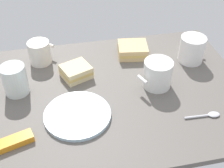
{
  "coord_description": "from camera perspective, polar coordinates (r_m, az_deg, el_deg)",
  "views": [
    {
      "loc": [
        14.96,
        72.39,
        66.42
      ],
      "look_at": [
        0.0,
        0.0,
        5.0
      ],
      "focal_mm": 47.63,
      "sensor_mm": 36.0,
      "label": 1
    }
  ],
  "objects": [
    {
      "name": "snack_bar",
      "position": [
        0.86,
        -19.17,
        -10.74
      ],
      "size": [
        13.62,
        7.37,
        2.0
      ],
      "primitive_type": "cube",
      "rotation": [
        0.0,
        0.0,
        0.3
      ],
      "color": "orange",
      "rests_on": "tabletop"
    },
    {
      "name": "coffee_mug_spare",
      "position": [
        1.12,
        -13.71,
        5.97
      ],
      "size": [
        9.47,
        9.35,
        8.55
      ],
      "color": "silver",
      "rests_on": "tabletop"
    },
    {
      "name": "coffee_mug_black",
      "position": [
        0.99,
        8.72,
        2.0
      ],
      "size": [
        12.02,
        9.45,
        9.44
      ],
      "color": "white",
      "rests_on": "tabletop"
    },
    {
      "name": "sandwich_side",
      "position": [
        1.03,
        -6.91,
        2.38
      ],
      "size": [
        11.63,
        11.11,
        4.4
      ],
      "color": "beige",
      "rests_on": "tabletop"
    },
    {
      "name": "coffee_mug_milky",
      "position": [
        1.13,
        15.08,
        6.54
      ],
      "size": [
        10.49,
        11.17,
        9.77
      ],
      "color": "white",
      "rests_on": "tabletop"
    },
    {
      "name": "glass_of_milk",
      "position": [
        1.0,
        -18.08,
        0.53
      ],
      "size": [
        7.83,
        7.83,
        10.12
      ],
      "color": "silver",
      "rests_on": "tabletop"
    },
    {
      "name": "spoon",
      "position": [
        0.94,
        17.93,
        -5.72
      ],
      "size": [
        11.06,
        2.56,
        0.8
      ],
      "color": "silver",
      "rests_on": "tabletop"
    },
    {
      "name": "tabletop",
      "position": [
        0.99,
        -0.0,
        -1.79
      ],
      "size": [
        90.0,
        64.0,
        2.0
      ],
      "primitive_type": "cube",
      "color": "#5B5651",
      "rests_on": "ground"
    },
    {
      "name": "sandwich_main",
      "position": [
        1.14,
        3.98,
        6.55
      ],
      "size": [
        12.17,
        11.26,
        4.4
      ],
      "color": "#DBB77A",
      "rests_on": "tabletop"
    },
    {
      "name": "plate_of_food",
      "position": [
        0.9,
        -6.63,
        -5.89
      ],
      "size": [
        20.11,
        20.11,
        1.2
      ],
      "color": "silver",
      "rests_on": "tabletop"
    }
  ]
}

